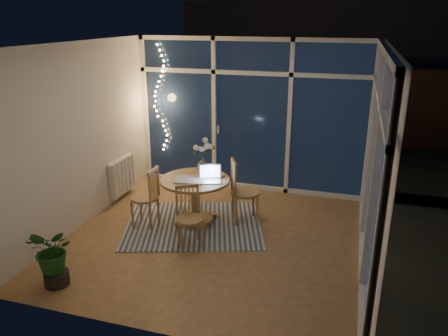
{
  "coord_description": "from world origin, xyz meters",
  "views": [
    {
      "loc": [
        1.65,
        -5.14,
        2.92
      ],
      "look_at": [
        0.03,
        0.25,
        0.95
      ],
      "focal_mm": 35.0,
      "sensor_mm": 36.0,
      "label": 1
    }
  ],
  "objects_px": {
    "dining_table": "(195,201)",
    "chair_right": "(245,191)",
    "chair_left": "(144,196)",
    "flower_vase": "(203,164)",
    "laptop": "(210,174)",
    "potted_plant": "(53,255)",
    "chair_front": "(190,218)"
  },
  "relations": [
    {
      "from": "chair_front",
      "to": "potted_plant",
      "type": "relative_size",
      "value": 1.1
    },
    {
      "from": "flower_vase",
      "to": "potted_plant",
      "type": "relative_size",
      "value": 0.28
    },
    {
      "from": "chair_left",
      "to": "potted_plant",
      "type": "relative_size",
      "value": 1.18
    },
    {
      "from": "dining_table",
      "to": "flower_vase",
      "type": "xyz_separation_m",
      "value": [
        -0.0,
        0.36,
        0.45
      ]
    },
    {
      "from": "chair_left",
      "to": "potted_plant",
      "type": "height_order",
      "value": "chair_left"
    },
    {
      "from": "dining_table",
      "to": "potted_plant",
      "type": "bearing_deg",
      "value": -116.06
    },
    {
      "from": "dining_table",
      "to": "flower_vase",
      "type": "distance_m",
      "value": 0.58
    },
    {
      "from": "chair_right",
      "to": "flower_vase",
      "type": "xyz_separation_m",
      "value": [
        -0.7,
        0.13,
        0.3
      ]
    },
    {
      "from": "chair_left",
      "to": "chair_front",
      "type": "xyz_separation_m",
      "value": [
        0.86,
        -0.42,
        -0.03
      ]
    },
    {
      "from": "chair_left",
      "to": "chair_right",
      "type": "distance_m",
      "value": 1.47
    },
    {
      "from": "chair_left",
      "to": "flower_vase",
      "type": "bearing_deg",
      "value": 132.76
    },
    {
      "from": "chair_front",
      "to": "chair_right",
      "type": "bearing_deg",
      "value": 30.59
    },
    {
      "from": "chair_left",
      "to": "flower_vase",
      "type": "relative_size",
      "value": 4.27
    },
    {
      "from": "chair_left",
      "to": "chair_front",
      "type": "relative_size",
      "value": 1.07
    },
    {
      "from": "laptop",
      "to": "potted_plant",
      "type": "bearing_deg",
      "value": -141.19
    },
    {
      "from": "laptop",
      "to": "chair_left",
      "type": "bearing_deg",
      "value": 176.55
    },
    {
      "from": "dining_table",
      "to": "flower_vase",
      "type": "bearing_deg",
      "value": 90.38
    },
    {
      "from": "dining_table",
      "to": "chair_right",
      "type": "distance_m",
      "value": 0.75
    },
    {
      "from": "flower_vase",
      "to": "potted_plant",
      "type": "height_order",
      "value": "flower_vase"
    },
    {
      "from": "flower_vase",
      "to": "laptop",
      "type": "bearing_deg",
      "value": -58.3
    },
    {
      "from": "chair_right",
      "to": "laptop",
      "type": "relative_size",
      "value": 3.01
    },
    {
      "from": "chair_right",
      "to": "potted_plant",
      "type": "xyz_separation_m",
      "value": [
        -1.66,
        -2.21,
        -0.11
      ]
    },
    {
      "from": "dining_table",
      "to": "chair_left",
      "type": "relative_size",
      "value": 1.12
    },
    {
      "from": "dining_table",
      "to": "laptop",
      "type": "xyz_separation_m",
      "value": [
        0.24,
        -0.04,
        0.46
      ]
    },
    {
      "from": "chair_right",
      "to": "dining_table",
      "type": "bearing_deg",
      "value": 84.77
    },
    {
      "from": "chair_right",
      "to": "flower_vase",
      "type": "distance_m",
      "value": 0.77
    },
    {
      "from": "chair_right",
      "to": "flower_vase",
      "type": "height_order",
      "value": "chair_right"
    },
    {
      "from": "chair_left",
      "to": "potted_plant",
      "type": "bearing_deg",
      "value": -11.44
    },
    {
      "from": "dining_table",
      "to": "chair_right",
      "type": "bearing_deg",
      "value": 18.38
    },
    {
      "from": "potted_plant",
      "to": "laptop",
      "type": "bearing_deg",
      "value": 58.05
    },
    {
      "from": "laptop",
      "to": "flower_vase",
      "type": "bearing_deg",
      "value": 102.46
    },
    {
      "from": "chair_front",
      "to": "chair_left",
      "type": "bearing_deg",
      "value": 123.28
    }
  ]
}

